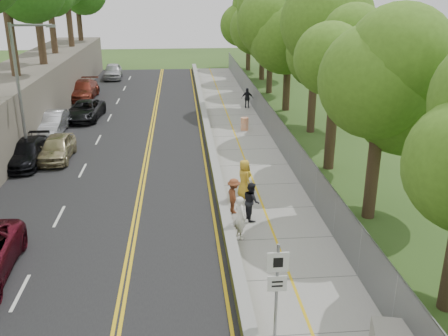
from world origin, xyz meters
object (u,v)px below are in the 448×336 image
streetlight (22,84)px  painter_0 (244,179)px  person_far (247,98)px  construction_barrel (245,124)px  signpost (277,281)px

streetlight → painter_0: size_ratio=4.16×
streetlight → person_far: (14.57, 12.33, -3.75)m
streetlight → person_far: streetlight is taller
construction_barrel → person_far: bearing=80.8°
streetlight → signpost: size_ratio=2.58×
signpost → construction_barrel: size_ratio=3.32×
construction_barrel → person_far: (1.11, 6.88, 0.38)m
streetlight → signpost: streetlight is taller
signpost → painter_0: signpost is taller
signpost → construction_barrel: signpost is taller
signpost → painter_0: 10.53m
signpost → person_far: signpost is taller
streetlight → painter_0: bearing=-28.8°
construction_barrel → painter_0: 12.10m
signpost → person_far: size_ratio=1.84×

